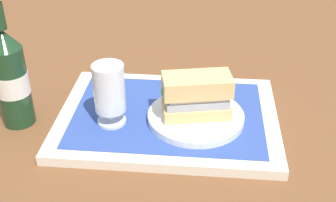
# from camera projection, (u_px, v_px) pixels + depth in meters

# --- Properties ---
(ground_plane) EXTENTS (3.00, 3.00, 0.00)m
(ground_plane) POSITION_uv_depth(u_px,v_px,m) (168.00, 122.00, 0.91)
(ground_plane) COLOR brown
(tray) EXTENTS (0.44, 0.32, 0.02)m
(tray) POSITION_uv_depth(u_px,v_px,m) (168.00, 118.00, 0.91)
(tray) COLOR beige
(tray) RESTS_ON ground_plane
(placemat) EXTENTS (0.38, 0.27, 0.00)m
(placemat) POSITION_uv_depth(u_px,v_px,m) (168.00, 113.00, 0.90)
(placemat) COLOR #2D4793
(placemat) RESTS_ON tray
(plate) EXTENTS (0.19, 0.19, 0.01)m
(plate) POSITION_uv_depth(u_px,v_px,m) (196.00, 117.00, 0.88)
(plate) COLOR white
(plate) RESTS_ON placemat
(sandwich) EXTENTS (0.14, 0.09, 0.08)m
(sandwich) POSITION_uv_depth(u_px,v_px,m) (195.00, 95.00, 0.85)
(sandwich) COLOR tan
(sandwich) RESTS_ON plate
(beer_glass) EXTENTS (0.06, 0.06, 0.12)m
(beer_glass) POSITION_uv_depth(u_px,v_px,m) (109.00, 92.00, 0.84)
(beer_glass) COLOR silver
(beer_glass) RESTS_ON placemat
(beer_bottle) EXTENTS (0.07, 0.07, 0.27)m
(beer_bottle) POSITION_uv_depth(u_px,v_px,m) (11.00, 77.00, 0.86)
(beer_bottle) COLOR #19381E
(beer_bottle) RESTS_ON ground_plane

